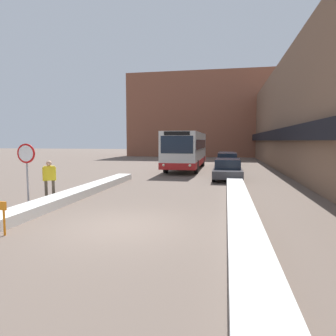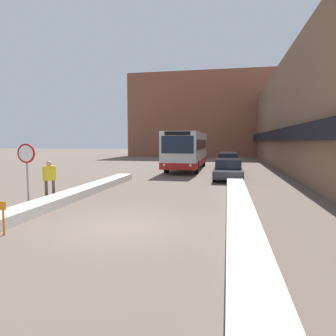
# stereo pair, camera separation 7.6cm
# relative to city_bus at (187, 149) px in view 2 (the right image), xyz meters

# --- Properties ---
(ground_plane) EXTENTS (160.00, 160.00, 0.00)m
(ground_plane) POSITION_rel_city_bus_xyz_m (0.41, -18.42, -1.79)
(ground_plane) COLOR #66564C
(building_row_right) EXTENTS (5.50, 60.00, 9.40)m
(building_row_right) POSITION_rel_city_bus_xyz_m (10.38, 5.58, 2.90)
(building_row_right) COLOR brown
(building_row_right) RESTS_ON ground_plane
(building_backdrop_far) EXTENTS (26.00, 8.00, 13.44)m
(building_backdrop_far) POSITION_rel_city_bus_xyz_m (0.41, 24.41, 4.93)
(building_backdrop_far) COLOR brown
(building_backdrop_far) RESTS_ON ground_plane
(snow_bank_left) EXTENTS (0.90, 17.00, 0.35)m
(snow_bank_left) POSITION_rel_city_bus_xyz_m (-3.19, -16.13, -1.61)
(snow_bank_left) COLOR silver
(snow_bank_left) RESTS_ON ground_plane
(snow_bank_right) EXTENTS (0.90, 16.39, 0.38)m
(snow_bank_right) POSITION_rel_city_bus_xyz_m (4.01, -16.11, -1.59)
(snow_bank_right) COLOR silver
(snow_bank_right) RESTS_ON ground_plane
(city_bus) EXTENTS (2.73, 11.17, 3.29)m
(city_bus) POSITION_rel_city_bus_xyz_m (0.00, 0.00, 0.00)
(city_bus) COLOR silver
(city_bus) RESTS_ON ground_plane
(parked_car_front) EXTENTS (1.90, 4.85, 1.36)m
(parked_car_front) POSITION_rel_city_bus_xyz_m (3.61, -6.38, -1.09)
(parked_car_front) COLOR #38383D
(parked_car_front) RESTS_ON ground_plane
(parked_car_middle) EXTENTS (1.90, 4.47, 1.49)m
(parked_car_middle) POSITION_rel_city_bus_xyz_m (3.61, 0.09, -1.04)
(parked_car_middle) COLOR #38383D
(parked_car_middle) RESTS_ON ground_plane
(parked_car_back) EXTENTS (1.90, 4.50, 1.37)m
(parked_car_back) POSITION_rel_city_bus_xyz_m (3.61, 5.65, -1.09)
(parked_car_back) COLOR #38383D
(parked_car_back) RESTS_ON ground_plane
(stop_sign) EXTENTS (0.76, 0.08, 2.47)m
(stop_sign) POSITION_rel_city_bus_xyz_m (-4.13, -16.47, 0.01)
(stop_sign) COLOR gray
(stop_sign) RESTS_ON ground_plane
(pedestrian) EXTENTS (0.50, 0.44, 1.71)m
(pedestrian) POSITION_rel_city_bus_xyz_m (-4.11, -15.01, -0.76)
(pedestrian) COLOR brown
(pedestrian) RESTS_ON ground_plane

